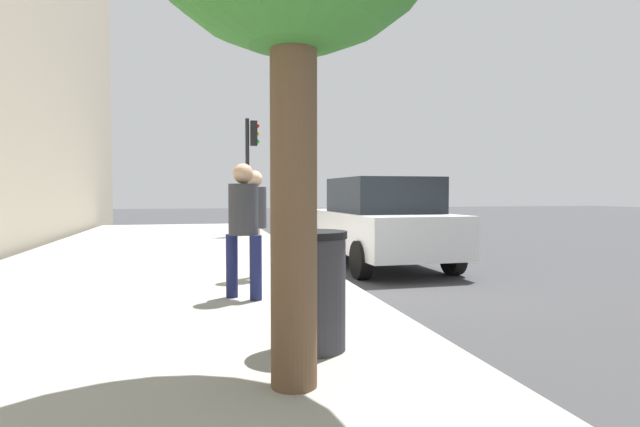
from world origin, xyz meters
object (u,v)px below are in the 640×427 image
pedestrian_bystander (243,220)px  traffic_signal (251,157)px  parking_meter (308,213)px  trash_bin (313,290)px  parked_sedan_near (380,222)px  pedestrian_at_meter (255,217)px

pedestrian_bystander → traffic_signal: traffic_signal is taller
parking_meter → traffic_signal: 8.29m
pedestrian_bystander → trash_bin: 2.33m
parking_meter → parked_sedan_near: (1.91, -1.88, -0.27)m
parking_meter → trash_bin: size_ratio=1.40×
pedestrian_at_meter → pedestrian_bystander: pedestrian_bystander is taller
pedestrian_bystander → parked_sedan_near: 4.48m
parked_sedan_near → traffic_signal: 6.78m
pedestrian_bystander → parked_sedan_near: size_ratio=0.38×
traffic_signal → parking_meter: bearing=-179.4°
pedestrian_at_meter → trash_bin: (-3.66, -0.11, -0.46)m
pedestrian_bystander → trash_bin: size_ratio=1.68×
parked_sedan_near → traffic_signal: traffic_signal is taller
pedestrian_at_meter → trash_bin: 3.69m
parking_meter → parked_sedan_near: parked_sedan_near is taller
pedestrian_at_meter → traffic_signal: size_ratio=0.46×
parking_meter → pedestrian_at_meter: pedestrian_at_meter is taller
traffic_signal → pedestrian_bystander: bearing=173.9°
pedestrian_at_meter → trash_bin: bearing=-85.4°
pedestrian_at_meter → traffic_signal: 8.34m
parking_meter → pedestrian_bystander: bearing=141.8°
parking_meter → pedestrian_at_meter: 0.83m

